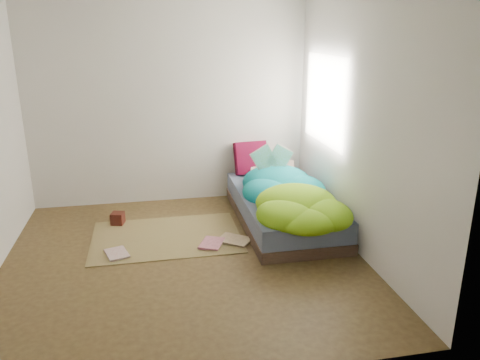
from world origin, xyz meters
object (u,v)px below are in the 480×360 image
bed (283,209)px  floor_book_a (107,256)px  pillow_magenta (251,158)px  open_book (272,150)px  floor_book_b (202,242)px  wooden_box (118,218)px

bed → floor_book_a: bed is taller
pillow_magenta → open_book: (0.13, -0.61, 0.26)m
floor_book_b → open_book: bearing=62.1°
bed → floor_book_b: bed is taller
pillow_magenta → floor_book_a: (-1.79, -1.45, -0.53)m
pillow_magenta → floor_book_a: pillow_magenta is taller
open_book → floor_book_b: bearing=-142.7°
bed → floor_book_b: 1.11m
bed → wooden_box: (-1.91, 0.29, -0.09)m
pillow_magenta → floor_book_b: pillow_magenta is taller
pillow_magenta → open_book: size_ratio=1.01×
floor_book_b → floor_book_a: bearing=-148.7°
pillow_magenta → wooden_box: (-1.72, -0.62, -0.47)m
bed → pillow_magenta: size_ratio=4.70×
bed → floor_book_a: (-1.98, -0.54, -0.15)m
wooden_box → floor_book_a: 0.84m
open_book → floor_book_b: 1.43m
wooden_box → floor_book_a: size_ratio=0.50×
wooden_box → floor_book_b: size_ratio=0.46×
floor_book_a → wooden_box: bearing=68.1°
pillow_magenta → floor_book_b: 1.66m
floor_book_a → floor_book_b: size_ratio=0.93×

